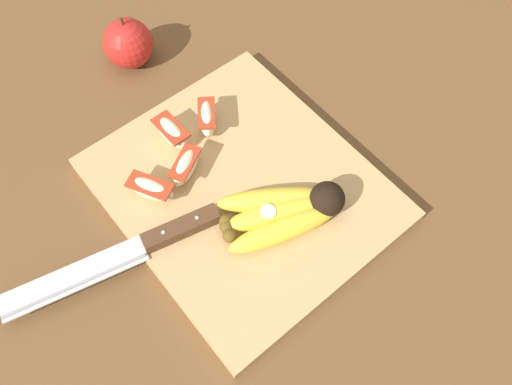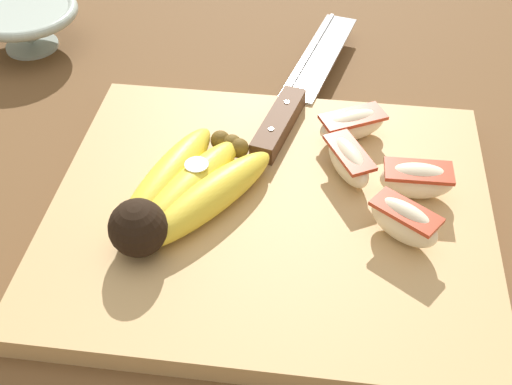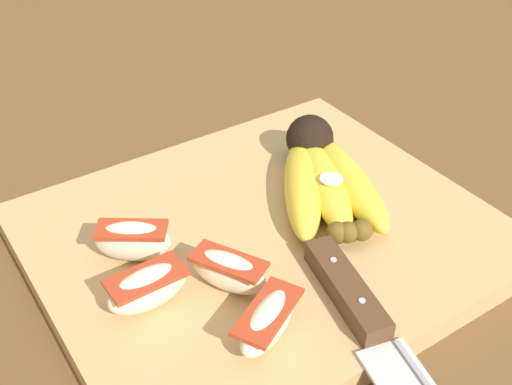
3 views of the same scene
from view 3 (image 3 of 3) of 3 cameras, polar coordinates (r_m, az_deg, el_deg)
ground_plane at (r=0.55m, az=-1.29°, el=-4.96°), size 6.00×6.00×0.00m
cutting_board at (r=0.54m, az=0.73°, el=-3.99°), size 0.37×0.32×0.02m
banana_bunch at (r=0.57m, az=6.07°, el=1.41°), size 0.13×0.16×0.05m
chefs_knife at (r=0.45m, az=10.97°, el=-12.78°), size 0.09×0.28×0.02m
apple_wedge_near at (r=0.50m, az=-10.99°, el=-4.23°), size 0.06×0.05×0.04m
apple_wedge_middle at (r=0.47m, az=-2.46°, el=-7.05°), size 0.05×0.06×0.03m
apple_wedge_far at (r=0.44m, az=1.08°, el=-11.38°), size 0.07×0.05×0.03m
apple_wedge_extra at (r=0.46m, az=-9.70°, el=-8.41°), size 0.06×0.03×0.03m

